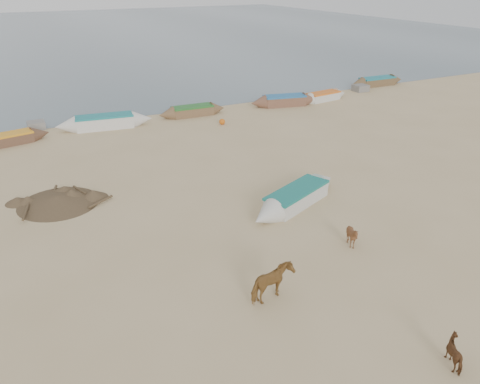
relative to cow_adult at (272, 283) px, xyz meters
name	(u,v)px	position (x,y,z in m)	size (l,w,h in m)	color
ground	(284,251)	(2.06, 2.47, -0.68)	(140.00, 140.00, 0.00)	tan
sea	(46,35)	(2.06, 84.47, -0.67)	(160.00, 160.00, 0.00)	slate
cow_adult	(272,283)	(0.00, 0.00, 0.00)	(0.73, 1.61, 1.36)	brown
calf_front	(352,236)	(4.74, 1.50, -0.18)	(0.81, 0.91, 1.00)	brown
calf_right	(458,353)	(3.25, -5.03, -0.25)	(0.85, 0.73, 0.86)	brown
near_canoe	(297,197)	(4.87, 5.84, -0.26)	(6.53, 1.28, 0.84)	beige
debris_pile	(58,200)	(-5.58, 11.26, -0.46)	(3.93, 3.93, 0.43)	brown
waterline_canoes	(144,117)	(2.21, 22.79, -0.25)	(57.28, 4.61, 0.98)	brown
beach_clutter	(190,113)	(5.86, 22.58, -0.38)	(44.20, 5.90, 0.64)	#2B5E2A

